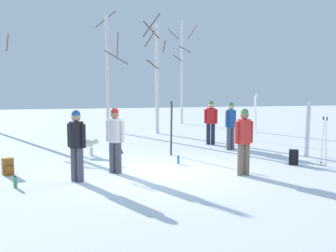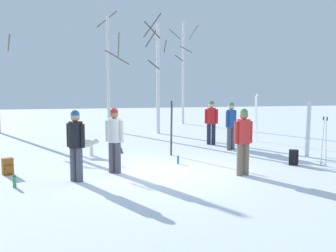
{
  "view_description": "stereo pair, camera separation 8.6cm",
  "coord_description": "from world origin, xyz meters",
  "px_view_note": "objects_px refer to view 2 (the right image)",
  "views": [
    {
      "loc": [
        -1.95,
        -9.6,
        2.26
      ],
      "look_at": [
        0.75,
        2.11,
        1.0
      ],
      "focal_mm": 40.1,
      "sensor_mm": 36.0,
      "label": 1
    },
    {
      "loc": [
        -1.87,
        -9.62,
        2.26
      ],
      "look_at": [
        0.75,
        2.11,
        1.0
      ],
      "focal_mm": 40.1,
      "sensor_mm": 36.0,
      "label": 2
    }
  ],
  "objects_px": {
    "person_0": "(231,123)",
    "ski_pair_planted_0": "(256,118)",
    "ski_pair_planted_1": "(308,130)",
    "backpack_0": "(8,166)",
    "birch_tree_2": "(158,74)",
    "person_3": "(114,136)",
    "person_4": "(211,120)",
    "ski_poles_0": "(324,140)",
    "birch_tree_1": "(109,72)",
    "person_1": "(76,141)",
    "dog": "(87,144)",
    "backpack_1": "(294,158)",
    "water_bottle_0": "(178,160)",
    "ski_pair_lying_1": "(119,149)",
    "water_bottle_1": "(14,182)",
    "ski_pair_planted_2": "(171,129)",
    "birch_tree_3": "(183,70)",
    "person_2": "(243,137)"
  },
  "relations": [
    {
      "from": "ski_poles_0",
      "to": "birch_tree_1",
      "type": "xyz_separation_m",
      "value": [
        -5.41,
        9.91,
        2.26
      ]
    },
    {
      "from": "ski_pair_planted_1",
      "to": "birch_tree_1",
      "type": "xyz_separation_m",
      "value": [
        -5.8,
        8.5,
        2.13
      ]
    },
    {
      "from": "water_bottle_1",
      "to": "birch_tree_2",
      "type": "relative_size",
      "value": 0.05
    },
    {
      "from": "ski_poles_0",
      "to": "water_bottle_1",
      "type": "bearing_deg",
      "value": -176.38
    },
    {
      "from": "ski_pair_lying_1",
      "to": "water_bottle_1",
      "type": "xyz_separation_m",
      "value": [
        -2.78,
        -4.74,
        0.12
      ]
    },
    {
      "from": "person_1",
      "to": "backpack_1",
      "type": "distance_m",
      "value": 6.2
    },
    {
      "from": "person_2",
      "to": "ski_pair_planted_2",
      "type": "bearing_deg",
      "value": 110.31
    },
    {
      "from": "dog",
      "to": "birch_tree_2",
      "type": "height_order",
      "value": "birch_tree_2"
    },
    {
      "from": "ski_pair_planted_0",
      "to": "birch_tree_3",
      "type": "height_order",
      "value": "birch_tree_3"
    },
    {
      "from": "person_4",
      "to": "ski_pair_planted_0",
      "type": "relative_size",
      "value": 0.87
    },
    {
      "from": "backpack_0",
      "to": "birch_tree_2",
      "type": "height_order",
      "value": "birch_tree_2"
    },
    {
      "from": "ski_pair_planted_2",
      "to": "birch_tree_1",
      "type": "xyz_separation_m",
      "value": [
        -1.53,
        7.34,
        2.12
      ]
    },
    {
      "from": "backpack_0",
      "to": "ski_pair_planted_2",
      "type": "bearing_deg",
      "value": 20.09
    },
    {
      "from": "water_bottle_1",
      "to": "ski_pair_planted_2",
      "type": "bearing_deg",
      "value": 35.36
    },
    {
      "from": "water_bottle_0",
      "to": "ski_pair_lying_1",
      "type": "bearing_deg",
      "value": 115.78
    },
    {
      "from": "dog",
      "to": "ski_pair_lying_1",
      "type": "bearing_deg",
      "value": 43.61
    },
    {
      "from": "person_3",
      "to": "water_bottle_0",
      "type": "relative_size",
      "value": 7.01
    },
    {
      "from": "ski_pair_planted_2",
      "to": "ski_poles_0",
      "type": "xyz_separation_m",
      "value": [
        3.88,
        -2.57,
        -0.14
      ]
    },
    {
      "from": "ski_pair_lying_1",
      "to": "birch_tree_1",
      "type": "bearing_deg",
      "value": 89.6
    },
    {
      "from": "person_1",
      "to": "birch_tree_1",
      "type": "xyz_separation_m",
      "value": [
        1.46,
        10.16,
        2.04
      ]
    },
    {
      "from": "person_3",
      "to": "birch_tree_2",
      "type": "relative_size",
      "value": 0.29
    },
    {
      "from": "birch_tree_2",
      "to": "dog",
      "type": "bearing_deg",
      "value": -122.61
    },
    {
      "from": "ski_poles_0",
      "to": "ski_pair_planted_0",
      "type": "bearing_deg",
      "value": 86.25
    },
    {
      "from": "person_4",
      "to": "birch_tree_3",
      "type": "distance_m",
      "value": 8.65
    },
    {
      "from": "person_3",
      "to": "birch_tree_3",
      "type": "bearing_deg",
      "value": 67.45
    },
    {
      "from": "person_0",
      "to": "ski_pair_planted_0",
      "type": "bearing_deg",
      "value": 44.8
    },
    {
      "from": "ski_pair_lying_1",
      "to": "birch_tree_1",
      "type": "height_order",
      "value": "birch_tree_1"
    },
    {
      "from": "ski_pair_planted_1",
      "to": "ski_pair_planted_0",
      "type": "bearing_deg",
      "value": 90.89
    },
    {
      "from": "person_1",
      "to": "birch_tree_3",
      "type": "xyz_separation_m",
      "value": [
        6.1,
        13.04,
        2.26
      ]
    },
    {
      "from": "ski_pair_planted_2",
      "to": "ski_poles_0",
      "type": "distance_m",
      "value": 4.65
    },
    {
      "from": "backpack_0",
      "to": "person_1",
      "type": "bearing_deg",
      "value": -31.74
    },
    {
      "from": "person_2",
      "to": "water_bottle_0",
      "type": "bearing_deg",
      "value": 125.83
    },
    {
      "from": "ski_pair_planted_2",
      "to": "ski_pair_lying_1",
      "type": "height_order",
      "value": "ski_pair_planted_2"
    },
    {
      "from": "person_0",
      "to": "birch_tree_2",
      "type": "relative_size",
      "value": 0.29
    },
    {
      "from": "dog",
      "to": "backpack_1",
      "type": "height_order",
      "value": "dog"
    },
    {
      "from": "person_2",
      "to": "ski_pair_planted_0",
      "type": "xyz_separation_m",
      "value": [
        3.06,
        5.59,
        -0.0
      ]
    },
    {
      "from": "ski_poles_0",
      "to": "birch_tree_1",
      "type": "distance_m",
      "value": 11.51
    },
    {
      "from": "ski_pair_planted_0",
      "to": "birch_tree_3",
      "type": "bearing_deg",
      "value": 98.11
    },
    {
      "from": "backpack_0",
      "to": "ski_pair_lying_1",
      "type": "bearing_deg",
      "value": 46.9
    },
    {
      "from": "person_0",
      "to": "water_bottle_1",
      "type": "xyz_separation_m",
      "value": [
        -6.68,
        -3.7,
        -0.85
      ]
    },
    {
      "from": "person_4",
      "to": "ski_pair_planted_1",
      "type": "bearing_deg",
      "value": -54.44
    },
    {
      "from": "person_3",
      "to": "birch_tree_2",
      "type": "height_order",
      "value": "birch_tree_2"
    },
    {
      "from": "person_0",
      "to": "ski_pair_planted_2",
      "type": "xyz_separation_m",
      "value": [
        -2.33,
        -0.61,
        -0.09
      ]
    },
    {
      "from": "birch_tree_3",
      "to": "ski_poles_0",
      "type": "bearing_deg",
      "value": -86.54
    },
    {
      "from": "backpack_0",
      "to": "birch_tree_2",
      "type": "xyz_separation_m",
      "value": [
        5.43,
        7.62,
        2.64
      ]
    },
    {
      "from": "person_3",
      "to": "person_4",
      "type": "relative_size",
      "value": 1.0
    },
    {
      "from": "ski_pair_planted_0",
      "to": "ski_poles_0",
      "type": "relative_size",
      "value": 1.39
    },
    {
      "from": "backpack_1",
      "to": "water_bottle_1",
      "type": "relative_size",
      "value": 1.59
    },
    {
      "from": "person_4",
      "to": "dog",
      "type": "xyz_separation_m",
      "value": [
        -4.77,
        -1.38,
        -0.59
      ]
    },
    {
      "from": "backpack_0",
      "to": "backpack_1",
      "type": "relative_size",
      "value": 1.0
    }
  ]
}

